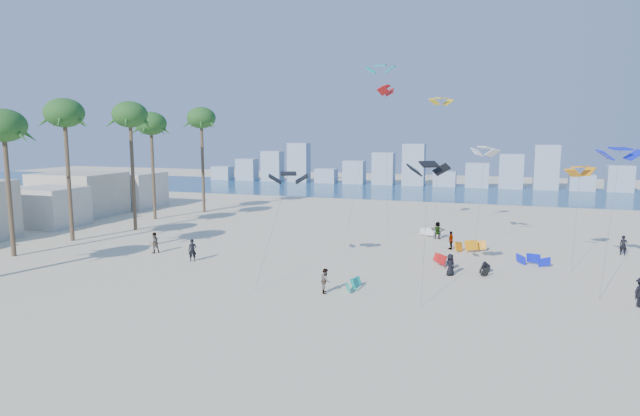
% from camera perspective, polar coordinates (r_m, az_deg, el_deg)
% --- Properties ---
extents(ground, '(220.00, 220.00, 0.00)m').
position_cam_1_polar(ground, '(32.98, -14.00, -11.36)').
color(ground, beige).
rests_on(ground, ground).
extents(ocean, '(220.00, 220.00, 0.00)m').
position_cam_1_polar(ocean, '(100.22, 8.35, 1.89)').
color(ocean, navy).
rests_on(ocean, ground).
extents(kitesurfer_near, '(0.81, 0.70, 1.89)m').
position_cam_1_polar(kitesurfer_near, '(46.39, -13.51, -4.42)').
color(kitesurfer_near, black).
rests_on(kitesurfer_near, ground).
extents(kitesurfer_mid, '(0.87, 0.98, 1.69)m').
position_cam_1_polar(kitesurfer_mid, '(36.51, 0.60, -7.79)').
color(kitesurfer_mid, gray).
rests_on(kitesurfer_mid, ground).
extents(kitesurfers_far, '(41.02, 18.97, 1.90)m').
position_cam_1_polar(kitesurfers_far, '(46.13, 12.30, -4.50)').
color(kitesurfers_far, black).
rests_on(kitesurfers_far, ground).
extents(grounded_kites, '(14.23, 22.66, 0.99)m').
position_cam_1_polar(grounded_kites, '(47.38, 14.83, -4.84)').
color(grounded_kites, '#0DA791').
rests_on(grounded_kites, ground).
extents(flying_kites, '(29.37, 26.81, 18.60)m').
position_cam_1_polar(flying_kites, '(47.41, 15.31, 7.97)').
color(flying_kites, black).
rests_on(flying_kites, ground).
extents(palm_row, '(8.13, 44.80, 15.52)m').
position_cam_1_polar(palm_row, '(57.19, -24.42, 8.78)').
color(palm_row, brown).
rests_on(palm_row, ground).
extents(beachfront_buildings, '(11.50, 43.00, 6.00)m').
position_cam_1_polar(beachfront_buildings, '(69.48, -28.72, 0.39)').
color(beachfront_buildings, beige).
rests_on(beachfront_buildings, ground).
extents(distant_skyline, '(85.00, 3.00, 8.40)m').
position_cam_1_polar(distant_skyline, '(109.96, 8.66, 4.05)').
color(distant_skyline, '#9EADBF').
rests_on(distant_skyline, ground).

